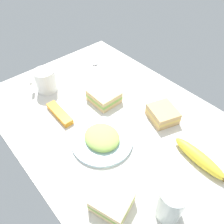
# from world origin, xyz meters

# --- Properties ---
(tabletop) EXTENTS (0.90, 0.64, 0.02)m
(tabletop) POSITION_xyz_m (0.00, 0.00, 0.01)
(tabletop) COLOR beige
(tabletop) RESTS_ON ground
(plate_of_food) EXTENTS (0.19, 0.19, 0.04)m
(plate_of_food) POSITION_xyz_m (-0.06, 0.09, 0.03)
(plate_of_food) COLOR silver
(plate_of_food) RESTS_ON tabletop
(coffee_mug_black) EXTENTS (0.08, 0.10, 0.09)m
(coffee_mug_black) POSITION_xyz_m (0.28, 0.09, 0.06)
(coffee_mug_black) COLOR white
(coffee_mug_black) RESTS_ON tabletop
(sandwich_main) EXTENTS (0.11, 0.11, 0.04)m
(sandwich_main) POSITION_xyz_m (-0.11, -0.13, 0.04)
(sandwich_main) COLOR tan
(sandwich_main) RESTS_ON tabletop
(sandwich_side) EXTENTS (0.11, 0.11, 0.04)m
(sandwich_side) POSITION_xyz_m (-0.23, 0.20, 0.04)
(sandwich_side) COLOR beige
(sandwich_side) RESTS_ON tabletop
(sandwich_extra) EXTENTS (0.10, 0.09, 0.04)m
(sandwich_extra) POSITION_xyz_m (0.09, -0.04, 0.04)
(sandwich_extra) COLOR #DBB77A
(sandwich_extra) RESTS_ON tabletop
(glass_of_milk) EXTENTS (0.07, 0.07, 0.10)m
(glass_of_milk) POSITION_xyz_m (-0.33, 0.11, 0.07)
(glass_of_milk) COLOR silver
(glass_of_milk) RESTS_ON tabletop
(banana) EXTENTS (0.18, 0.05, 0.04)m
(banana) POSITION_xyz_m (-0.30, -0.07, 0.04)
(banana) COLOR yellow
(banana) RESTS_ON tabletop
(spoon) EXTENTS (0.09, 0.10, 0.01)m
(spoon) POSITION_xyz_m (0.32, -0.18, 0.02)
(spoon) COLOR silver
(spoon) RESTS_ON tabletop
(snack_bar) EXTENTS (0.13, 0.04, 0.02)m
(snack_bar) POSITION_xyz_m (0.13, 0.13, 0.03)
(snack_bar) COLOR orange
(snack_bar) RESTS_ON tabletop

